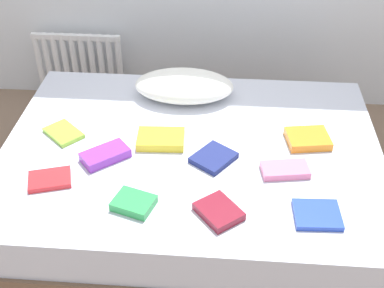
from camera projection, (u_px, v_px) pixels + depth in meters
ground_plane at (191, 215)px, 2.94m from camera, size 8.00×8.00×0.00m
bed at (191, 183)px, 2.79m from camera, size 2.00×1.50×0.50m
radiator at (79, 63)px, 3.76m from camera, size 0.65×0.04×0.46m
pillow at (184, 86)px, 2.99m from camera, size 0.58×0.34×0.15m
textbook_navy at (214, 158)px, 2.54m from camera, size 0.25×0.26×0.03m
textbook_orange at (308, 139)px, 2.66m from camera, size 0.24×0.21×0.04m
textbook_maroon at (219, 211)px, 2.23m from camera, size 0.24×0.25×0.04m
textbook_yellow at (161, 139)px, 2.65m from camera, size 0.25×0.18×0.05m
textbook_green at (134, 203)px, 2.27m from camera, size 0.21×0.19×0.04m
textbook_blue at (317, 215)px, 2.22m from camera, size 0.21×0.19×0.03m
textbook_red at (50, 179)px, 2.41m from camera, size 0.23×0.19×0.03m
textbook_lime at (64, 133)px, 2.71m from camera, size 0.24×0.24×0.02m
textbook_pink at (285, 170)px, 2.46m from camera, size 0.24×0.16×0.04m
textbook_purple at (105, 155)px, 2.54m from camera, size 0.26×0.24×0.05m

